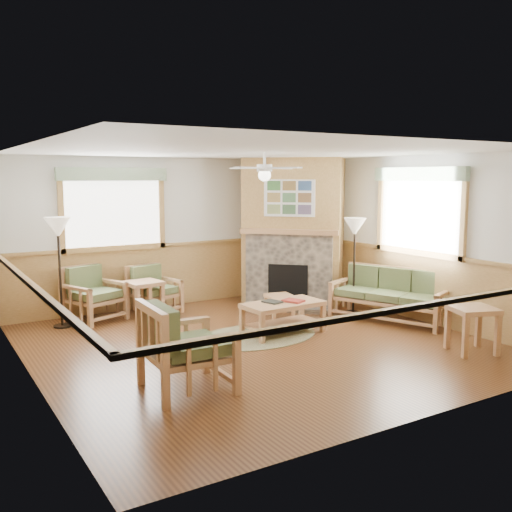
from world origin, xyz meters
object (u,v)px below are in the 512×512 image
sofa (389,295)px  end_table_chairs (144,299)px  footstool (279,305)px  armchair_back_left (94,294)px  coffee_table (283,318)px  floor_lamp_left (60,272)px  armchair_back_right (154,289)px  armchair_left (187,346)px  end_table_sofa (472,330)px  floor_lamp_right (354,266)px

sofa → end_table_chairs: bearing=-147.0°
sofa → footstool: bearing=-153.5°
armchair_back_left → coffee_table: armchair_back_left is taller
coffee_table → floor_lamp_left: size_ratio=0.70×
floor_lamp_left → sofa: bearing=-26.9°
armchair_back_right → armchair_left: size_ratio=0.82×
coffee_table → end_table_sofa: end_table_sofa is taller
armchair_back_left → floor_lamp_left: bearing=173.9°
armchair_back_left → armchair_back_right: 1.04m
coffee_table → footstool: size_ratio=2.87×
footstool → coffee_table: bearing=-120.9°
coffee_table → armchair_left: bearing=-151.3°
floor_lamp_right → coffee_table: bearing=-165.7°
sofa → floor_lamp_right: size_ratio=1.11×
armchair_back_right → armchair_left: 3.79m
armchair_left → coffee_table: 2.57m
armchair_left → end_table_sofa: bearing=-98.8°
armchair_back_right → end_table_sofa: armchair_back_right is taller
sofa → footstool: size_ratio=4.39×
armchair_back_left → end_table_chairs: armchair_back_left is taller
coffee_table → end_table_chairs: bearing=121.4°
armchair_back_right → end_table_sofa: bearing=-71.7°
armchair_left → armchair_back_left: bearing=2.3°
coffee_table → footstool: bearing=56.3°
sofa → armchair_back_right: 4.01m
armchair_back_right → end_table_sofa: size_ratio=1.31×
footstool → armchair_back_right: bearing=142.1°
sofa → armchair_left: 4.28m
footstool → floor_lamp_left: floor_lamp_left is taller
end_table_chairs → floor_lamp_left: 1.45m
end_table_sofa → floor_lamp_left: (-4.43, 4.23, 0.56)m
end_table_chairs → sofa: bearing=-34.6°
armchair_back_left → footstool: bearing=-47.6°
armchair_left → floor_lamp_right: floor_lamp_right is taller
armchair_back_left → floor_lamp_right: (3.97, -1.86, 0.39)m
armchair_back_left → end_table_chairs: 0.81m
armchair_left → floor_lamp_left: (-0.57, 3.49, 0.38)m
sofa → coffee_table: bearing=-119.3°
armchair_left → end_table_chairs: 3.52m
end_table_chairs → floor_lamp_left: floor_lamp_left is taller
floor_lamp_left → floor_lamp_right: bearing=-20.6°
sofa → armchair_left: size_ratio=1.86×
end_table_chairs → coffee_table: bearing=-55.8°
sofa → armchair_back_left: 4.86m
armchair_back_left → armchair_left: armchair_left is taller
armchair_back_right → coffee_table: (1.15, -2.31, -0.17)m
armchair_left → end_table_sofa: (3.85, -0.74, -0.19)m
armchair_left → footstool: size_ratio=2.35×
floor_lamp_right → end_table_sofa: bearing=-92.4°
armchair_back_left → end_table_sofa: bearing=-70.3°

